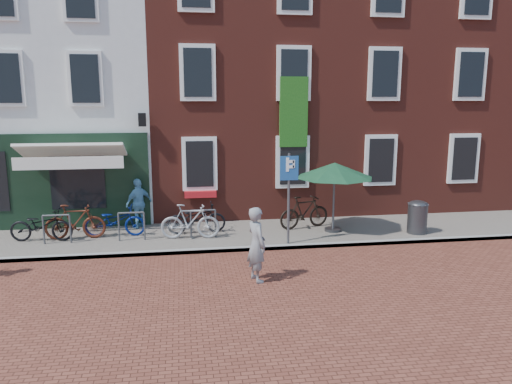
{
  "coord_description": "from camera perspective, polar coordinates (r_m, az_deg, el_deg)",
  "views": [
    {
      "loc": [
        -0.08,
        -12.55,
        4.08
      ],
      "look_at": [
        1.87,
        0.15,
        1.59
      ],
      "focal_mm": 34.58,
      "sensor_mm": 36.0,
      "label": 1
    }
  ],
  "objects": [
    {
      "name": "bicycle_0",
      "position": [
        15.01,
        -23.59,
        -3.55
      ],
      "size": [
        1.78,
        0.78,
        0.91
      ],
      "primitive_type": "imported",
      "rotation": [
        0.0,
        0.0,
        1.47
      ],
      "color": "black",
      "rests_on": "sidewalk"
    },
    {
      "name": "sidewalk",
      "position": [
        14.65,
        -4.18,
        -5.03
      ],
      "size": [
        24.0,
        3.0,
        0.1
      ],
      "primitive_type": "cube",
      "color": "slate",
      "rests_on": "ground"
    },
    {
      "name": "ground",
      "position": [
        13.19,
        -8.02,
        -7.16
      ],
      "size": [
        80.0,
        80.0,
        0.0
      ],
      "primitive_type": "plane",
      "color": "brown"
    },
    {
      "name": "building_brick_mid",
      "position": [
        19.68,
        -2.73,
        13.63
      ],
      "size": [
        6.0,
        8.0,
        10.0
      ],
      "primitive_type": "cube",
      "color": "maroon",
      "rests_on": "ground"
    },
    {
      "name": "litter_bin",
      "position": [
        15.33,
        18.18,
        -2.56
      ],
      "size": [
        0.57,
        0.57,
        1.05
      ],
      "color": "#3B3B3E",
      "rests_on": "sidewalk"
    },
    {
      "name": "bicycle_2",
      "position": [
        14.83,
        -16.01,
        -3.22
      ],
      "size": [
        1.77,
        0.73,
        0.91
      ],
      "primitive_type": "imported",
      "rotation": [
        0.0,
        0.0,
        1.5
      ],
      "color": "navy",
      "rests_on": "sidewalk"
    },
    {
      "name": "bicycle_5",
      "position": [
        15.18,
        5.61,
        -2.33
      ],
      "size": [
        1.74,
        0.92,
        1.01
      ],
      "primitive_type": "imported",
      "rotation": [
        0.0,
        0.0,
        1.85
      ],
      "color": "black",
      "rests_on": "sidewalk"
    },
    {
      "name": "cafe_person",
      "position": [
        15.54,
        -13.4,
        -1.27
      ],
      "size": [
        0.94,
        0.85,
        1.53
      ],
      "primitive_type": "imported",
      "rotation": [
        0.0,
        0.0,
        3.82
      ],
      "color": "#6EABCF",
      "rests_on": "sidewalk"
    },
    {
      "name": "parasol",
      "position": [
        14.69,
        9.09,
        2.83
      ],
      "size": [
        2.33,
        2.33,
        2.18
      ],
      "color": "#4C4C4F",
      "rests_on": "sidewalk"
    },
    {
      "name": "woman",
      "position": [
        11.03,
        0.06,
        -6.07
      ],
      "size": [
        0.57,
        0.71,
        1.7
      ],
      "primitive_type": "imported",
      "rotation": [
        0.0,
        0.0,
        1.88
      ],
      "color": "gray",
      "rests_on": "ground"
    },
    {
      "name": "bicycle_4",
      "position": [
        14.68,
        -6.91,
        -3.02
      ],
      "size": [
        1.76,
        0.71,
        0.91
      ],
      "primitive_type": "imported",
      "rotation": [
        0.0,
        0.0,
        1.64
      ],
      "color": "black",
      "rests_on": "sidewalk"
    },
    {
      "name": "building_brick_right",
      "position": [
        21.17,
        14.09,
        13.14
      ],
      "size": [
        6.0,
        8.0,
        10.0
      ],
      "primitive_type": "cube",
      "color": "maroon",
      "rests_on": "ground"
    },
    {
      "name": "bicycle_3",
      "position": [
        14.12,
        -7.63,
        -3.39
      ],
      "size": [
        1.71,
        0.64,
        1.01
      ],
      "primitive_type": "imported",
      "rotation": [
        0.0,
        0.0,
        1.47
      ],
      "color": "#949496",
      "rests_on": "sidewalk"
    },
    {
      "name": "parking_sign",
      "position": [
        13.3,
        3.82,
        1.01
      ],
      "size": [
        0.5,
        0.08,
        2.5
      ],
      "color": "#4C4C4F",
      "rests_on": "sidewalk"
    },
    {
      "name": "bicycle_1",
      "position": [
        14.86,
        -20.2,
        -3.25
      ],
      "size": [
        1.68,
        0.49,
        1.01
      ],
      "primitive_type": "imported",
      "rotation": [
        0.0,
        0.0,
        1.58
      ],
      "color": "#4C1F12",
      "rests_on": "sidewalk"
    },
    {
      "name": "building_stucco",
      "position": [
        20.16,
        -23.33,
        11.29
      ],
      "size": [
        8.0,
        8.0,
        9.0
      ],
      "primitive_type": "cube",
      "color": "silver",
      "rests_on": "ground"
    }
  ]
}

